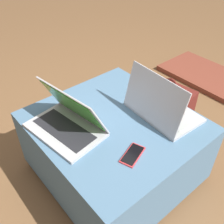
{
  "coord_description": "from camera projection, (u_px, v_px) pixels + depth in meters",
  "views": [
    {
      "loc": [
        0.78,
        -0.68,
        1.32
      ],
      "look_at": [
        0.01,
        -0.03,
        0.51
      ],
      "focal_mm": 42.0,
      "sensor_mm": 36.0,
      "label": 1
    }
  ],
  "objects": [
    {
      "name": "ground_plane",
      "position": [
        114.0,
        172.0,
        1.63
      ],
      "size": [
        14.0,
        14.0,
        0.0
      ],
      "primitive_type": "plane",
      "color": "brown"
    },
    {
      "name": "laptop_near",
      "position": [
        68.0,
        121.0,
        1.29
      ],
      "size": [
        0.41,
        0.3,
        0.24
      ],
      "rotation": [
        0.0,
        0.0,
        0.14
      ],
      "color": "#B7B7BC",
      "rests_on": "ottoman"
    },
    {
      "name": "laptop_far",
      "position": [
        160.0,
        107.0,
        1.37
      ],
      "size": [
        0.39,
        0.27,
        0.26
      ],
      "rotation": [
        0.0,
        0.0,
        3.09
      ],
      "color": "#B7B7BC",
      "rests_on": "ottoman"
    },
    {
      "name": "ottoman",
      "position": [
        114.0,
        149.0,
        1.5
      ],
      "size": [
        0.83,
        0.78,
        0.43
      ],
      "color": "#2A3D4E",
      "rests_on": "ground_plane"
    },
    {
      "name": "cell_phone",
      "position": [
        133.0,
        155.0,
        1.18
      ],
      "size": [
        0.11,
        0.15,
        0.01
      ],
      "rotation": [
        0.0,
        0.0,
        0.34
      ],
      "color": "red",
      "rests_on": "ottoman"
    },
    {
      "name": "backpack",
      "position": [
        167.0,
        112.0,
        1.8
      ],
      "size": [
        0.34,
        0.24,
        0.46
      ],
      "rotation": [
        0.0,
        0.0,
        3.27
      ],
      "color": "#5B1E19",
      "rests_on": "ground_plane"
    }
  ]
}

